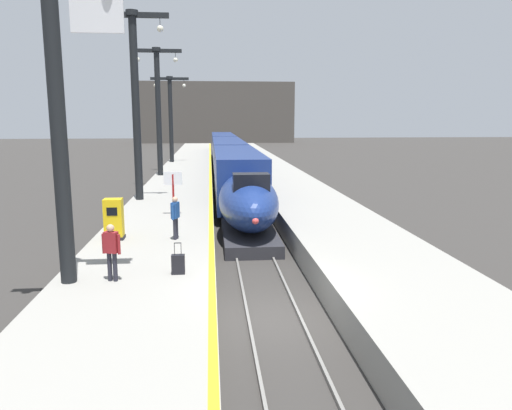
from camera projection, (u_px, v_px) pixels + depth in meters
ground_plane at (274, 319)px, 14.11m from camera, size 260.00×260.00×0.00m
platform_left at (181, 186)px, 37.90m from camera, size 4.80×110.00×1.05m
platform_right at (284, 185)px, 38.65m from camera, size 4.80×110.00×1.05m
platform_left_safety_stripe at (210, 179)px, 38.02m from camera, size 0.20×107.80×0.01m
rail_main_left at (223, 186)px, 40.99m from camera, size 0.08×110.00×0.12m
rail_main_right at (241, 186)px, 41.12m from camera, size 0.08×110.00×0.12m
highspeed_train_main at (229, 158)px, 46.92m from camera, size 2.92×57.60×3.60m
station_column_near at (58, 87)px, 13.18m from camera, size 4.00×0.68×8.98m
station_column_mid at (135, 90)px, 27.37m from camera, size 4.00×0.68×10.50m
station_column_far at (158, 101)px, 39.48m from camera, size 4.00×0.68×10.22m
station_column_distant at (171, 111)px, 51.92m from camera, size 4.00×0.68×9.02m
passenger_near_edge at (111, 248)px, 14.05m from camera, size 0.55×0.32×1.69m
passenger_mid_platform at (175, 214)px, 18.95m from camera, size 0.33×0.54×1.69m
rolling_suitcase at (178, 264)px, 14.81m from camera, size 0.40×0.22×0.98m
ticket_machine_yellow at (114, 221)px, 19.01m from camera, size 0.76×0.62×1.60m
departure_info_board at (173, 184)px, 23.70m from camera, size 0.90×0.10×2.12m
terminus_back_wall at (217, 113)px, 112.85m from camera, size 36.00×2.00×14.00m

